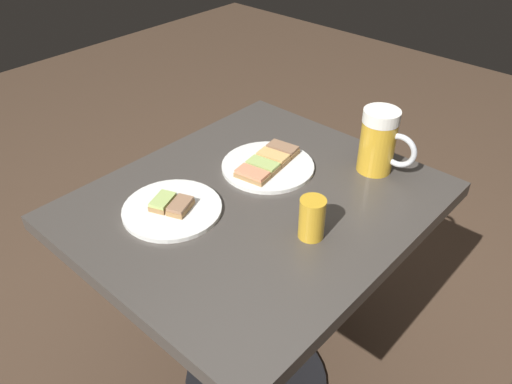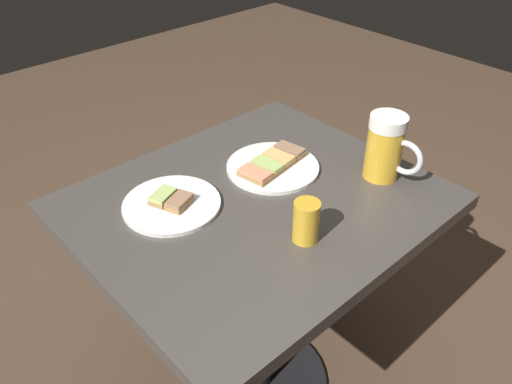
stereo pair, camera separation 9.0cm
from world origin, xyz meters
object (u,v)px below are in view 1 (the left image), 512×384
plate_near (268,165)px  beer_mug (379,142)px  beer_glass_small (312,218)px  plate_far (172,208)px

plate_near → beer_mug: beer_mug is taller
plate_near → beer_glass_small: beer_glass_small is taller
plate_far → beer_glass_small: beer_glass_small is taller
beer_mug → beer_glass_small: bearing=-83.8°
plate_far → beer_glass_small: (0.28, 0.14, 0.04)m
plate_far → beer_glass_small: bearing=26.6°
plate_near → beer_mug: (0.21, 0.18, 0.07)m
beer_mug → beer_glass_small: 0.32m
plate_near → beer_mug: size_ratio=1.43×
plate_near → plate_far: size_ratio=1.04×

